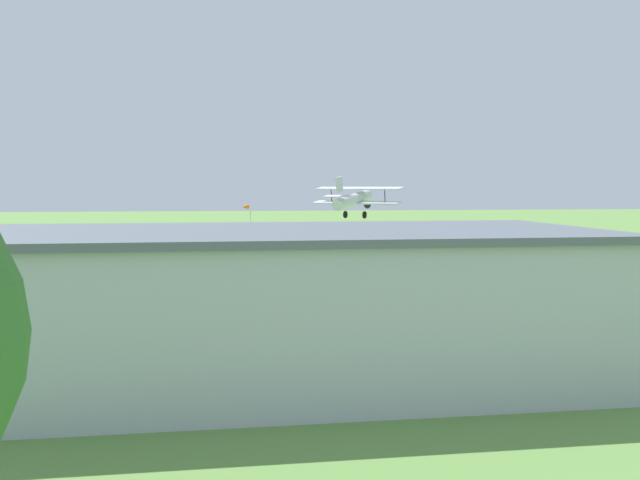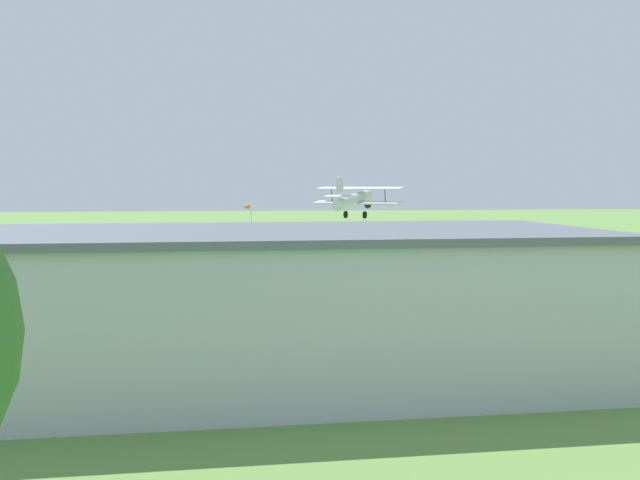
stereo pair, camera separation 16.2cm
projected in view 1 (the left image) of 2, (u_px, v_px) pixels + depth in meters
name	position (u px, v px, depth m)	size (l,w,h in m)	color
ground_plane	(266.00, 280.00, 70.84)	(400.00, 400.00, 0.00)	#608C42
hangar	(259.00, 305.00, 34.09)	(32.40, 14.91, 7.10)	#B7BCC6
biplane	(354.00, 199.00, 64.23)	(7.76, 7.31, 3.72)	silver
car_orange	(453.00, 307.00, 49.70)	(2.10, 4.53, 1.62)	orange
car_green	(5.00, 319.00, 45.11)	(2.44, 4.86, 1.69)	#1E6B38
person_watching_takeoff	(67.00, 301.00, 52.36)	(0.53, 0.53, 1.74)	#72338C
person_near_hangar_door	(54.00, 306.00, 50.34)	(0.52, 0.52, 1.68)	orange
person_walking_on_apron	(80.00, 305.00, 51.32)	(0.42, 0.42, 1.56)	#3F3F47
person_crossing_taxiway	(338.00, 301.00, 52.27)	(0.53, 0.53, 1.75)	#33723F
person_at_fence_line	(62.00, 315.00, 47.04)	(0.51, 0.51, 1.59)	beige
windsock	(246.00, 211.00, 89.56)	(1.35, 1.42, 6.88)	silver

